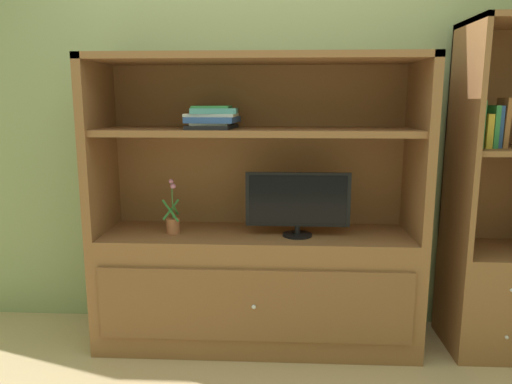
{
  "coord_description": "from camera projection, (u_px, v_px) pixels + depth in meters",
  "views": [
    {
      "loc": [
        0.14,
        -2.29,
        1.43
      ],
      "look_at": [
        0.0,
        0.35,
        0.93
      ],
      "focal_mm": 33.53,
      "sensor_mm": 36.0,
      "label": 1
    }
  ],
  "objects": [
    {
      "name": "bookshelf_tall",
      "position": [
        493.0,
        249.0,
        2.74
      ],
      "size": [
        0.49,
        0.49,
        1.86
      ],
      "color": "brown",
      "rests_on": "ground_plane"
    },
    {
      "name": "magazine_stack",
      "position": [
        213.0,
        118.0,
        2.67
      ],
      "size": [
        0.29,
        0.36,
        0.13
      ],
      "color": "black",
      "rests_on": "media_console"
    },
    {
      "name": "potted_plant",
      "position": [
        173.0,
        221.0,
        2.76
      ],
      "size": [
        0.11,
        0.1,
        0.32
      ],
      "color": "#B26642",
      "rests_on": "media_console"
    },
    {
      "name": "ground_plane",
      "position": [
        253.0,
        377.0,
        2.52
      ],
      "size": [
        8.0,
        8.0,
        0.0
      ],
      "primitive_type": "plane",
      "color": "tan"
    },
    {
      "name": "tv_monitor",
      "position": [
        298.0,
        202.0,
        2.68
      ],
      "size": [
        0.59,
        0.17,
        0.36
      ],
      "color": "black",
      "rests_on": "media_console"
    },
    {
      "name": "upright_book_row",
      "position": [
        488.0,
        126.0,
        2.61
      ],
      "size": [
        0.18,
        0.18,
        0.27
      ],
      "color": "#338C4C",
      "rests_on": "bookshelf_tall"
    },
    {
      "name": "media_console",
      "position": [
        256.0,
        258.0,
        2.82
      ],
      "size": [
        1.86,
        0.54,
        1.68
      ],
      "color": "brown",
      "rests_on": "ground_plane"
    },
    {
      "name": "painted_rear_wall",
      "position": [
        259.0,
        106.0,
        3.0
      ],
      "size": [
        6.0,
        0.1,
        2.8
      ],
      "primitive_type": "cube",
      "color": "#8C9E6B",
      "rests_on": "ground_plane"
    }
  ]
}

